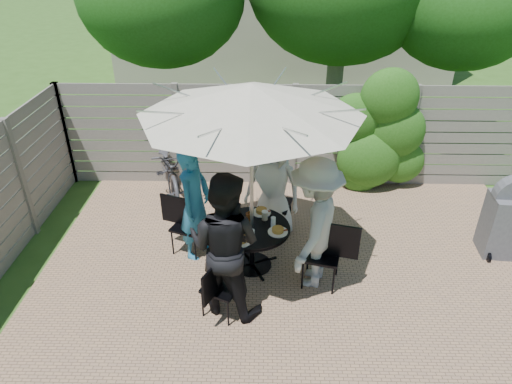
{
  "coord_description": "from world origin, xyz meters",
  "views": [
    {
      "loc": [
        -0.49,
        -4.35,
        4.02
      ],
      "look_at": [
        -0.61,
        0.8,
        1.06
      ],
      "focal_mm": 32.0,
      "sensor_mm": 36.0,
      "label": 1
    }
  ],
  "objects_px": {
    "bbq_grill": "(509,220)",
    "glass_left": "(230,222)",
    "chair_front": "(222,297)",
    "person_front": "(225,246)",
    "plate_right": "(278,231)",
    "chair_left": "(189,236)",
    "chair_right": "(322,266)",
    "plate_left": "(227,220)",
    "syrup_jug": "(249,219)",
    "glass_right": "(273,222)",
    "plate_back": "(261,211)",
    "person_left": "(195,204)",
    "glass_back": "(252,211)",
    "chair_back": "(275,214)",
    "bicycle": "(169,169)",
    "coffee_cup": "(265,216)",
    "person_right": "(314,225)",
    "patio_table": "(252,239)",
    "plate_front": "(241,240)",
    "umbrella": "(251,100)"
  },
  "relations": [
    {
      "from": "chair_back",
      "to": "person_right",
      "type": "bearing_deg",
      "value": 36.37
    },
    {
      "from": "glass_back",
      "to": "chair_front",
      "type": "bearing_deg",
      "value": -105.1
    },
    {
      "from": "chair_left",
      "to": "plate_front",
      "type": "distance_m",
      "value": 1.11
    },
    {
      "from": "person_left",
      "to": "syrup_jug",
      "type": "height_order",
      "value": "person_left"
    },
    {
      "from": "glass_back",
      "to": "glass_left",
      "type": "distance_m",
      "value": 0.4
    },
    {
      "from": "glass_back",
      "to": "bbq_grill",
      "type": "bearing_deg",
      "value": 1.62
    },
    {
      "from": "plate_back",
      "to": "person_left",
      "type": "bearing_deg",
      "value": -176.49
    },
    {
      "from": "chair_front",
      "to": "coffee_cup",
      "type": "relative_size",
      "value": 6.92
    },
    {
      "from": "glass_right",
      "to": "bicycle",
      "type": "height_order",
      "value": "bicycle"
    },
    {
      "from": "umbrella",
      "to": "chair_front",
      "type": "distance_m",
      "value": 2.33
    },
    {
      "from": "person_front",
      "to": "glass_back",
      "type": "height_order",
      "value": "person_front"
    },
    {
      "from": "person_front",
      "to": "glass_left",
      "type": "bearing_deg",
      "value": -70.3
    },
    {
      "from": "chair_left",
      "to": "chair_right",
      "type": "height_order",
      "value": "chair_right"
    },
    {
      "from": "person_left",
      "to": "person_front",
      "type": "distance_m",
      "value": 1.18
    },
    {
      "from": "coffee_cup",
      "to": "bbq_grill",
      "type": "relative_size",
      "value": 0.1
    },
    {
      "from": "chair_right",
      "to": "glass_left",
      "type": "relative_size",
      "value": 6.72
    },
    {
      "from": "chair_left",
      "to": "plate_back",
      "type": "bearing_deg",
      "value": 21.21
    },
    {
      "from": "person_front",
      "to": "plate_right",
      "type": "distance_m",
      "value": 0.94
    },
    {
      "from": "chair_back",
      "to": "chair_left",
      "type": "height_order",
      "value": "chair_back"
    },
    {
      "from": "chair_front",
      "to": "glass_left",
      "type": "relative_size",
      "value": 5.93
    },
    {
      "from": "chair_back",
      "to": "bicycle",
      "type": "xyz_separation_m",
      "value": [
        -1.81,
        1.09,
        0.19
      ]
    },
    {
      "from": "chair_front",
      "to": "glass_left",
      "type": "height_order",
      "value": "chair_front"
    },
    {
      "from": "chair_back",
      "to": "bbq_grill",
      "type": "distance_m",
      "value": 3.27
    },
    {
      "from": "chair_right",
      "to": "patio_table",
      "type": "bearing_deg",
      "value": -5.31
    },
    {
      "from": "umbrella",
      "to": "plate_front",
      "type": "height_order",
      "value": "umbrella"
    },
    {
      "from": "chair_right",
      "to": "glass_right",
      "type": "relative_size",
      "value": 6.72
    },
    {
      "from": "bicycle",
      "to": "patio_table",
      "type": "bearing_deg",
      "value": -73.38
    },
    {
      "from": "plate_left",
      "to": "glass_right",
      "type": "distance_m",
      "value": 0.63
    },
    {
      "from": "patio_table",
      "to": "plate_back",
      "type": "distance_m",
      "value": 0.42
    },
    {
      "from": "chair_back",
      "to": "person_front",
      "type": "distance_m",
      "value": 1.91
    },
    {
      "from": "chair_front",
      "to": "bbq_grill",
      "type": "xyz_separation_m",
      "value": [
        3.87,
        1.29,
        0.31
      ]
    },
    {
      "from": "person_right",
      "to": "chair_left",
      "type": "bearing_deg",
      "value": -90.01
    },
    {
      "from": "person_front",
      "to": "glass_right",
      "type": "height_order",
      "value": "person_front"
    },
    {
      "from": "chair_back",
      "to": "person_right",
      "type": "xyz_separation_m",
      "value": [
        0.45,
        -1.19,
        0.6
      ]
    },
    {
      "from": "plate_front",
      "to": "bbq_grill",
      "type": "distance_m",
      "value": 3.74
    },
    {
      "from": "person_left",
      "to": "bbq_grill",
      "type": "distance_m",
      "value": 4.33
    },
    {
      "from": "chair_back",
      "to": "syrup_jug",
      "type": "bearing_deg",
      "value": -8.02
    },
    {
      "from": "plate_right",
      "to": "coffee_cup",
      "type": "xyz_separation_m",
      "value": [
        -0.17,
        0.3,
        0.04
      ]
    },
    {
      "from": "chair_back",
      "to": "plate_back",
      "type": "height_order",
      "value": "chair_back"
    },
    {
      "from": "plate_left",
      "to": "syrup_jug",
      "type": "distance_m",
      "value": 0.31
    },
    {
      "from": "chair_front",
      "to": "chair_right",
      "type": "xyz_separation_m",
      "value": [
        1.24,
        0.58,
        0.03
      ]
    },
    {
      "from": "patio_table",
      "to": "chair_front",
      "type": "xyz_separation_m",
      "value": [
        -0.33,
        -0.91,
        -0.21
      ]
    },
    {
      "from": "person_right",
      "to": "bbq_grill",
      "type": "distance_m",
      "value": 2.86
    },
    {
      "from": "coffee_cup",
      "to": "plate_back",
      "type": "bearing_deg",
      "value": 105.6
    },
    {
      "from": "umbrella",
      "to": "plate_right",
      "type": "xyz_separation_m",
      "value": [
        0.34,
        -0.12,
        -1.7
      ]
    },
    {
      "from": "plate_left",
      "to": "glass_back",
      "type": "height_order",
      "value": "glass_back"
    },
    {
      "from": "glass_back",
      "to": "chair_left",
      "type": "bearing_deg",
      "value": 176.85
    },
    {
      "from": "bbq_grill",
      "to": "glass_left",
      "type": "bearing_deg",
      "value": -169.01
    },
    {
      "from": "chair_left",
      "to": "chair_right",
      "type": "xyz_separation_m",
      "value": [
        1.82,
        -0.66,
        0.02
      ]
    },
    {
      "from": "bicycle",
      "to": "coffee_cup",
      "type": "bearing_deg",
      "value": -67.81
    }
  ]
}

